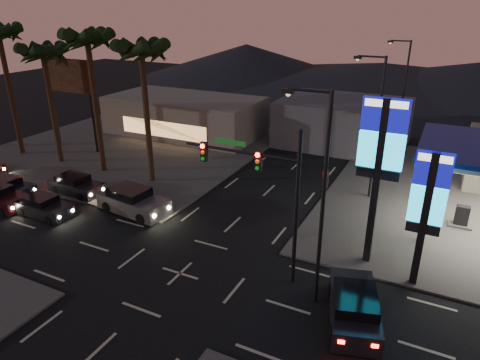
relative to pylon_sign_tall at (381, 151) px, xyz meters
The scene contains 23 objects.
ground 11.97m from the pylon_sign_tall, 147.09° to the right, with size 140.00×140.00×0.00m, color black.
corner_lot_nw 27.40m from the pylon_sign_tall, 156.80° to the left, with size 24.00×24.00×0.12m, color #47443F.
pylon_sign_tall is the anchor object (origin of this frame).
pylon_sign_short 3.20m from the pylon_sign_tall, 21.80° to the right, with size 1.60×0.35×7.00m.
traffic_signal_mast 6.02m from the pylon_sign_tall, 143.48° to the right, with size 6.10×0.39×8.00m.
pedestal_signal 4.82m from the pylon_sign_tall, 153.73° to the left, with size 0.32×0.39×4.30m.
streetlight_near 4.86m from the pylon_sign_tall, 110.76° to the right, with size 2.14×0.25×10.00m.
streetlight_mid 8.70m from the pylon_sign_tall, 101.35° to the left, with size 2.14×0.25×10.00m.
streetlight_far 22.57m from the pylon_sign_tall, 94.34° to the left, with size 2.14×0.25×10.00m.
palm_a 18.21m from the pylon_sign_tall, 167.12° to the left, with size 4.41×4.41×10.86m.
palm_b 23.13m from the pylon_sign_tall, 169.92° to the left, with size 4.41×4.41×11.46m.
palm_c 27.90m from the pylon_sign_tall, behind, with size 4.41×4.41×10.26m.
palm_d 32.96m from the pylon_sign_tall, behind, with size 4.41×4.41×11.66m.
billboard 29.95m from the pylon_sign_tall, 165.50° to the left, with size 6.00×0.30×8.50m.
building_far_west 28.25m from the pylon_sign_tall, 143.75° to the left, with size 16.00×8.00×4.00m, color #726B5B.
building_far_mid 21.91m from the pylon_sign_tall, 107.59° to the left, with size 12.00×9.00×4.40m, color #4C4C51.
hill_left 64.06m from the pylon_sign_tall, 121.58° to the left, with size 40.00×40.00×6.00m, color black.
hill_center 55.33m from the pylon_sign_tall, 98.86° to the left, with size 60.00×60.00×4.00m, color black.
car_lane_a_front 21.53m from the pylon_sign_tall, 169.10° to the right, with size 4.16×1.79×1.35m.
car_lane_a_rear 26.21m from the pylon_sign_tall, behind, with size 4.16×1.92×1.33m.
car_lane_b_front 16.35m from the pylon_sign_tall, behind, with size 5.32×2.66×1.68m.
car_lane_b_mid 21.89m from the pylon_sign_tall, behind, with size 4.44×2.05×1.42m.
suv_station 7.59m from the pylon_sign_tall, 85.55° to the right, with size 3.23×5.07×1.58m.
Camera 1 is at (11.19, -15.43, 13.10)m, focal length 32.00 mm.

